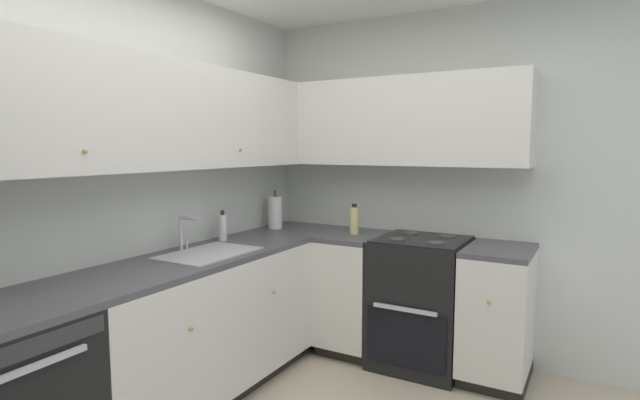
{
  "coord_description": "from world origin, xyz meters",
  "views": [
    {
      "loc": [
        -1.74,
        -0.96,
        1.56
      ],
      "look_at": [
        0.99,
        0.59,
        1.22
      ],
      "focal_mm": 27.71,
      "sensor_mm": 36.0,
      "label": 1
    }
  ],
  "objects_px": {
    "oil_bottle": "(354,220)",
    "soap_bottle": "(223,227)",
    "paper_towel_roll": "(275,212)",
    "oven_range": "(421,301)"
  },
  "relations": [
    {
      "from": "oven_range",
      "to": "oil_bottle",
      "type": "distance_m",
      "value": 0.76
    },
    {
      "from": "paper_towel_roll",
      "to": "oil_bottle",
      "type": "xyz_separation_m",
      "value": [
        0.08,
        -0.67,
        -0.02
      ]
    },
    {
      "from": "oil_bottle",
      "to": "soap_bottle",
      "type": "bearing_deg",
      "value": 135.46
    },
    {
      "from": "soap_bottle",
      "to": "oil_bottle",
      "type": "bearing_deg",
      "value": -44.54
    },
    {
      "from": "paper_towel_roll",
      "to": "oil_bottle",
      "type": "relative_size",
      "value": 1.4
    },
    {
      "from": "oven_range",
      "to": "paper_towel_roll",
      "type": "distance_m",
      "value": 1.33
    },
    {
      "from": "soap_bottle",
      "to": "oil_bottle",
      "type": "relative_size",
      "value": 0.93
    },
    {
      "from": "paper_towel_roll",
      "to": "oven_range",
      "type": "bearing_deg",
      "value": -85.15
    },
    {
      "from": "oven_range",
      "to": "soap_bottle",
      "type": "distance_m",
      "value": 1.51
    },
    {
      "from": "oven_range",
      "to": "soap_bottle",
      "type": "height_order",
      "value": "soap_bottle"
    }
  ]
}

